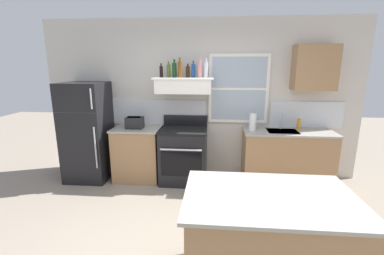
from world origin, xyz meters
name	(u,v)px	position (x,y,z in m)	size (l,w,h in m)	color
back_wall	(202,100)	(0.03, 2.23, 1.35)	(5.40, 0.11, 2.70)	beige
refrigerator	(87,132)	(-1.90, 1.84, 0.83)	(0.70, 0.72, 1.67)	black
counter_left_of_stove	(138,153)	(-1.05, 1.90, 0.46)	(0.79, 0.63, 0.91)	#9E754C
toaster	(135,122)	(-1.07, 1.85, 1.01)	(0.30, 0.20, 0.19)	black
stove_range	(184,155)	(-0.25, 1.86, 0.46)	(0.76, 0.69, 1.09)	black
range_hood_shelf	(184,85)	(-0.25, 1.96, 1.62)	(0.96, 0.52, 0.24)	white
bottle_balsamic_dark	(161,71)	(-0.62, 1.96, 1.84)	(0.06, 0.06, 0.22)	black
bottle_olive_oil_square	(169,71)	(-0.50, 1.99, 1.85)	(0.06, 0.06, 0.26)	#4C601E
bottle_dark_green_wine	(174,70)	(-0.40, 1.95, 1.87)	(0.07, 0.07, 0.29)	#143819
bottle_amber_wine	(180,69)	(-0.31, 1.92, 1.88)	(0.07, 0.07, 0.31)	brown
bottle_brown_stout	(188,72)	(-0.19, 2.02, 1.84)	(0.06, 0.06, 0.22)	#381E0F
bottle_blue_liqueur	(193,70)	(-0.10, 2.01, 1.86)	(0.07, 0.07, 0.26)	#1E478C
bottle_rose_pink	(200,69)	(0.01, 1.94, 1.88)	(0.07, 0.07, 0.31)	#C67F84
bottle_clear_tall	(206,70)	(0.11, 1.96, 1.87)	(0.06, 0.06, 0.30)	silver
counter_right_with_sink	(286,157)	(1.45, 1.90, 0.46)	(1.43, 0.63, 0.91)	#9E754C
sink_faucet	(282,119)	(1.35, 2.00, 1.08)	(0.03, 0.17, 0.28)	silver
paper_towel_roll	(253,122)	(0.87, 1.90, 1.04)	(0.11, 0.11, 0.27)	white
dish_soap_bottle	(299,124)	(1.63, 2.00, 1.00)	(0.06, 0.06, 0.18)	orange
kitchen_island	(267,244)	(0.72, -0.31, 0.46)	(1.40, 0.90, 0.91)	#9E754C
upper_cabinet_right	(315,68)	(1.80, 2.04, 1.90)	(0.64, 0.32, 0.70)	#9E754C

